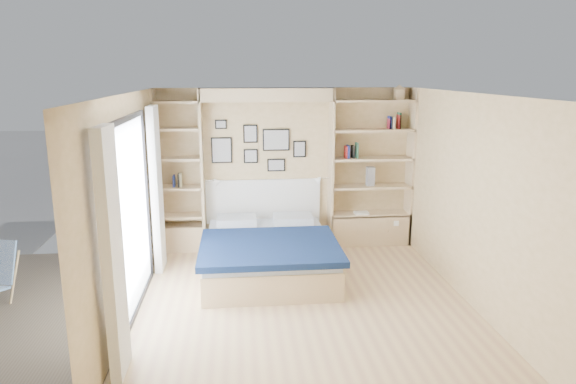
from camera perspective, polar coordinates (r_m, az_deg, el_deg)
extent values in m
plane|color=tan|center=(6.41, 1.65, -12.10)|extent=(4.50, 4.50, 0.00)
plane|color=tan|center=(8.16, -0.27, 2.72)|extent=(4.00, 0.00, 4.00)
plane|color=tan|center=(3.87, 6.02, -9.50)|extent=(4.00, 0.00, 4.00)
plane|color=tan|center=(6.06, -17.37, -1.61)|extent=(0.00, 4.50, 4.50)
plane|color=tan|center=(6.54, 19.40, -0.71)|extent=(0.00, 4.50, 4.50)
plane|color=white|center=(5.79, 1.82, 10.85)|extent=(4.50, 4.50, 0.00)
cube|color=tan|center=(7.98, -9.50, 2.29)|extent=(0.04, 0.35, 2.50)
cube|color=tan|center=(8.09, 4.79, 2.57)|extent=(0.04, 0.35, 2.50)
cube|color=tan|center=(7.84, -2.38, 10.74)|extent=(2.00, 0.35, 0.20)
cube|color=tan|center=(8.41, 13.41, 2.67)|extent=(0.04, 0.35, 2.50)
cube|color=tan|center=(8.05, -14.33, 2.16)|extent=(0.04, 0.35, 2.50)
cube|color=tan|center=(8.47, 9.00, -4.03)|extent=(1.30, 0.35, 0.50)
cube|color=tan|center=(8.27, -11.65, -4.94)|extent=(0.70, 0.35, 0.40)
cube|color=black|center=(5.89, -17.74, 7.65)|extent=(0.04, 2.08, 0.06)
cube|color=black|center=(6.47, -16.35, -12.12)|extent=(0.04, 2.08, 0.06)
cube|color=black|center=(5.15, -19.17, -6.12)|extent=(0.04, 0.06, 2.20)
cube|color=black|center=(7.06, -15.43, -0.67)|extent=(0.04, 0.06, 2.20)
cube|color=silver|center=(6.09, -17.10, -2.79)|extent=(0.01, 2.00, 2.20)
cube|color=white|center=(4.85, -18.92, -6.64)|extent=(0.10, 0.45, 2.30)
cube|color=white|center=(7.31, -14.40, 0.25)|extent=(0.10, 0.45, 2.30)
cube|color=tan|center=(8.40, 9.06, -2.40)|extent=(1.30, 0.35, 0.04)
cube|color=tan|center=(8.29, 9.18, 0.59)|extent=(1.30, 0.35, 0.04)
cube|color=tan|center=(8.20, 9.29, 3.66)|extent=(1.30, 0.35, 0.04)
cube|color=tan|center=(8.14, 9.41, 6.78)|extent=(1.30, 0.35, 0.04)
cube|color=tan|center=(8.10, 9.53, 9.95)|extent=(1.30, 0.35, 0.04)
cube|color=tan|center=(8.17, -11.77, -2.60)|extent=(0.70, 0.35, 0.04)
cube|color=tan|center=(8.06, -11.92, 0.48)|extent=(0.70, 0.35, 0.04)
cube|color=tan|center=(7.97, -12.07, 3.63)|extent=(0.70, 0.35, 0.04)
cube|color=tan|center=(7.91, -12.23, 6.85)|extent=(0.70, 0.35, 0.04)
cube|color=tan|center=(7.88, -12.37, 9.74)|extent=(0.70, 0.35, 0.04)
cube|color=tan|center=(7.22, -2.22, -7.48)|extent=(1.72, 2.15, 0.38)
cube|color=#B0B7C0|center=(7.14, -2.23, -5.69)|extent=(1.68, 2.11, 0.10)
cube|color=#0C1B3B|center=(6.77, -2.05, -6.13)|extent=(1.82, 1.51, 0.08)
cube|color=#B0B7C0|center=(7.83, -5.73, -3.17)|extent=(0.59, 0.43, 0.12)
cube|color=#B0B7C0|center=(7.88, 0.55, -3.01)|extent=(0.59, 0.43, 0.12)
cube|color=white|center=(8.22, -2.76, -1.00)|extent=(1.82, 0.04, 0.70)
cube|color=black|center=(8.06, -7.38, 4.64)|extent=(0.32, 0.02, 0.40)
cube|color=gray|center=(8.05, -7.38, 4.62)|extent=(0.28, 0.01, 0.36)
cube|color=black|center=(8.02, -4.20, 6.47)|extent=(0.22, 0.02, 0.28)
cube|color=gray|center=(8.01, -4.20, 6.47)|extent=(0.18, 0.01, 0.24)
cube|color=black|center=(8.07, -4.16, 4.01)|extent=(0.22, 0.02, 0.22)
cube|color=gray|center=(8.06, -4.15, 3.99)|extent=(0.18, 0.01, 0.18)
cube|color=black|center=(8.06, -1.33, 5.82)|extent=(0.42, 0.02, 0.34)
cube|color=gray|center=(8.05, -1.32, 5.81)|extent=(0.38, 0.01, 0.30)
cube|color=black|center=(8.12, -1.31, 3.02)|extent=(0.28, 0.02, 0.20)
cube|color=gray|center=(8.11, -1.31, 3.00)|extent=(0.24, 0.01, 0.16)
cube|color=black|center=(8.11, 1.29, 4.80)|extent=(0.20, 0.02, 0.26)
cube|color=gray|center=(8.10, 1.30, 4.79)|extent=(0.16, 0.01, 0.22)
cube|color=black|center=(8.01, -7.46, 7.47)|extent=(0.18, 0.02, 0.14)
cube|color=gray|center=(8.00, -7.47, 7.46)|extent=(0.14, 0.01, 0.10)
cylinder|color=silver|center=(7.92, -8.49, 1.29)|extent=(0.20, 0.02, 0.02)
cone|color=white|center=(7.92, -7.76, 1.16)|extent=(0.13, 0.12, 0.15)
cylinder|color=silver|center=(8.02, 3.88, 1.55)|extent=(0.20, 0.02, 0.02)
cone|color=white|center=(8.00, 3.18, 1.39)|extent=(0.13, 0.12, 0.15)
cube|color=#A51E1E|center=(8.08, 6.43, 4.43)|extent=(0.02, 0.15, 0.19)
cube|color=navy|center=(8.09, 6.68, 4.48)|extent=(0.03, 0.15, 0.20)
cube|color=black|center=(8.11, 7.22, 4.47)|extent=(0.03, 0.15, 0.20)
cube|color=#26593F|center=(8.12, 7.63, 4.62)|extent=(0.03, 0.15, 0.24)
cube|color=#AD263D|center=(8.20, 11.17, 7.46)|extent=(0.02, 0.15, 0.16)
cube|color=navy|center=(8.19, 11.20, 7.58)|extent=(0.03, 0.15, 0.20)
cube|color=#BFB28C|center=(8.21, 11.56, 7.53)|extent=(0.04, 0.15, 0.18)
cube|color=#205233|center=(8.24, 12.24, 7.76)|extent=(0.03, 0.15, 0.25)
cube|color=#A51E1E|center=(8.24, 12.20, 7.64)|extent=(0.03, 0.15, 0.22)
cube|color=navy|center=(8.04, -12.55, 1.21)|extent=(0.02, 0.15, 0.18)
cube|color=black|center=(8.03, -11.99, 1.29)|extent=(0.03, 0.15, 0.20)
cube|color=#BBB78B|center=(8.03, -11.86, 1.32)|extent=(0.03, 0.15, 0.20)
cube|color=tan|center=(8.20, 12.23, 10.53)|extent=(0.13, 0.13, 0.15)
cone|color=tan|center=(8.20, 12.27, 11.34)|extent=(0.20, 0.20, 0.08)
cube|color=slate|center=(8.25, 9.14, 1.74)|extent=(0.12, 0.12, 0.30)
cube|color=white|center=(8.30, 8.17, -2.31)|extent=(0.22, 0.16, 0.03)
cylinder|color=tan|center=(7.12, -28.13, -8.50)|extent=(0.10, 0.32, 0.63)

